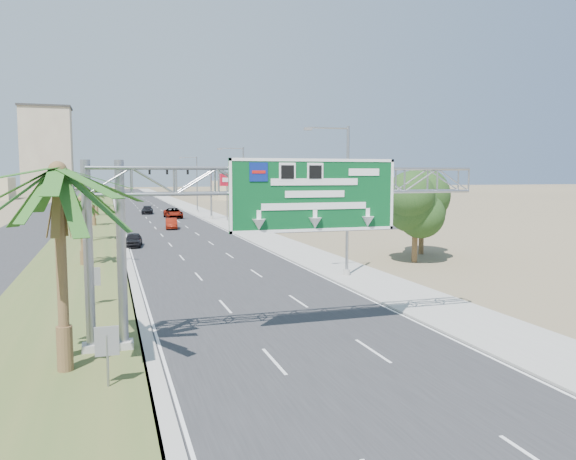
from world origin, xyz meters
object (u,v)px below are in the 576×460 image
(car_mid_lane, at_px, (171,224))
(pole_sign_red_near, at_px, (252,178))
(pole_sign_blue, at_px, (239,181))
(palm_near, at_px, (58,172))
(car_right_lane, at_px, (173,213))
(pole_sign_red_far, at_px, (227,183))
(signal_mast, at_px, (198,188))
(sign_gantry, at_px, (275,194))
(store_building, at_px, (317,207))
(car_left_lane, at_px, (133,240))
(car_far, at_px, (147,210))

(car_mid_lane, distance_m, pole_sign_red_near, 11.98)
(car_mid_lane, distance_m, pole_sign_blue, 12.29)
(car_mid_lane, bearing_deg, palm_near, -95.52)
(car_right_lane, distance_m, pole_sign_red_far, 11.63)
(palm_near, relative_size, pole_sign_blue, 1.05)
(car_mid_lane, bearing_deg, signal_mast, 71.97)
(sign_gantry, distance_m, store_building, 60.77)
(signal_mast, xyz_separation_m, car_mid_lane, (-5.34, -12.87, -4.18))
(store_building, distance_m, pole_sign_blue, 13.02)
(car_left_lane, distance_m, pole_sign_blue, 27.00)
(car_left_lane, height_order, pole_sign_red_near, pole_sign_red_near)
(car_left_lane, distance_m, car_right_lane, 35.14)
(palm_near, height_order, pole_sign_red_far, palm_near)
(car_left_lane, relative_size, pole_sign_red_far, 0.54)
(palm_near, distance_m, signal_mast, 65.60)
(car_mid_lane, distance_m, car_right_lane, 17.86)
(car_right_lane, distance_m, car_far, 11.23)
(palm_near, relative_size, car_far, 1.81)
(pole_sign_red_near, distance_m, pole_sign_red_far, 14.82)
(store_building, bearing_deg, car_left_lane, -139.49)
(car_left_lane, height_order, car_mid_lane, car_mid_lane)
(sign_gantry, height_order, pole_sign_red_near, pole_sign_red_near)
(pole_sign_blue, bearing_deg, pole_sign_red_far, 98.72)
(palm_near, bearing_deg, pole_sign_red_far, 73.35)
(palm_near, relative_size, store_building, 0.46)
(car_right_lane, bearing_deg, pole_sign_red_near, -73.01)
(sign_gantry, height_order, car_mid_lane, sign_gantry)
(car_far, bearing_deg, pole_sign_blue, -58.82)
(sign_gantry, xyz_separation_m, pole_sign_blue, (10.78, 54.25, -0.15))
(palm_near, height_order, car_far, palm_near)
(store_building, height_order, car_mid_lane, store_building)
(signal_mast, bearing_deg, palm_near, -102.66)
(car_right_lane, bearing_deg, store_building, -28.68)
(signal_mast, relative_size, car_left_lane, 2.65)
(palm_near, xyz_separation_m, pole_sign_red_far, (18.20, 60.88, -1.35))
(signal_mast, relative_size, pole_sign_red_far, 1.44)
(pole_sign_blue, bearing_deg, sign_gantry, -101.24)
(signal_mast, relative_size, car_mid_lane, 2.53)
(sign_gantry, relative_size, car_far, 3.64)
(sign_gantry, height_order, palm_near, palm_near)
(store_building, height_order, car_right_lane, store_building)
(car_left_lane, bearing_deg, car_far, 91.35)
(store_building, bearing_deg, pole_sign_red_far, 167.53)
(car_right_lane, bearing_deg, sign_gantry, -92.86)
(sign_gantry, height_order, car_left_lane, sign_gantry)
(sign_gantry, relative_size, car_mid_lane, 4.13)
(sign_gantry, xyz_separation_m, car_right_lane, (3.06, 66.91, -5.27))
(palm_near, relative_size, pole_sign_red_far, 1.17)
(palm_near, distance_m, pole_sign_blue, 59.29)
(car_left_lane, relative_size, pole_sign_red_near, 0.47)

